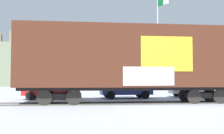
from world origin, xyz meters
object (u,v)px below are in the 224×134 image
Objects in this scene: freight_car at (133,58)px; flagpole at (160,31)px; parked_car_red at (50,88)px; parked_car_blue at (126,87)px; parked_car_silver at (197,87)px.

freight_car is 10.53m from flagpole.
flagpole is 12.25m from parked_car_red.
flagpole is at bearing 61.52° from freight_car.
flagpole reaches higher than parked_car_blue.
parked_car_silver is (6.51, 0.67, -0.08)m from parked_car_blue.
parked_car_blue is (6.00, -0.08, 0.06)m from parked_car_red.
freight_car is 5.17m from parked_car_blue.
flagpole is at bearing 43.18° from parked_car_blue.
freight_car is 1.46× the size of flagpole.
parked_car_red is 6.00m from parked_car_blue.
parked_car_silver is at bearing -56.17° from flagpole.
parked_car_silver is at bearing 2.66° from parked_car_red.
parked_car_red is at bearing -159.10° from flagpole.
freight_car is at bearing -142.20° from parked_car_silver.
flagpole reaches higher than parked_car_silver.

